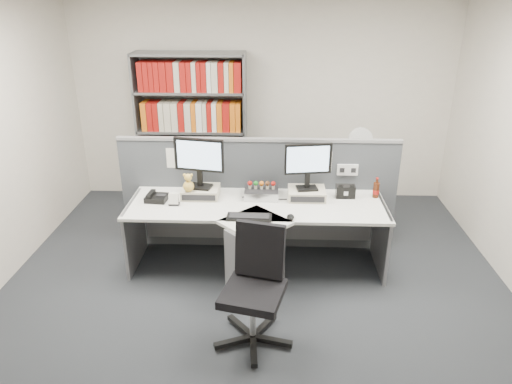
{
  "coord_description": "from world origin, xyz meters",
  "views": [
    {
      "loc": [
        0.16,
        -3.53,
        2.72
      ],
      "look_at": [
        0.0,
        0.65,
        0.92
      ],
      "focal_mm": 33.33,
      "sensor_mm": 36.0,
      "label": 1
    }
  ],
  "objects_px": {
    "desktop_pc": "(262,192)",
    "keyboard": "(249,217)",
    "desk_phone": "(156,198)",
    "desk_calendar": "(174,200)",
    "shelving_unit": "(193,133)",
    "desk_fan": "(360,143)",
    "cola_bottle": "(376,190)",
    "office_chair": "(255,283)",
    "filing_cabinet": "(355,193)",
    "monitor_left": "(199,159)",
    "speaker": "(345,191)",
    "monitor_right": "(308,162)",
    "desk": "(256,237)",
    "mouse": "(291,217)"
  },
  "relations": [
    {
      "from": "monitor_right",
      "to": "cola_bottle",
      "type": "height_order",
      "value": "monitor_right"
    },
    {
      "from": "cola_bottle",
      "to": "office_chair",
      "type": "distance_m",
      "value": 1.81
    },
    {
      "from": "mouse",
      "to": "desk_phone",
      "type": "bearing_deg",
      "value": 164.72
    },
    {
      "from": "desktop_pc",
      "to": "mouse",
      "type": "bearing_deg",
      "value": -61.16
    },
    {
      "from": "desk_calendar",
      "to": "filing_cabinet",
      "type": "height_order",
      "value": "desk_calendar"
    },
    {
      "from": "desktop_pc",
      "to": "speaker",
      "type": "xyz_separation_m",
      "value": [
        0.87,
        0.01,
        0.02
      ]
    },
    {
      "from": "shelving_unit",
      "to": "filing_cabinet",
      "type": "height_order",
      "value": "shelving_unit"
    },
    {
      "from": "desk",
      "to": "desktop_pc",
      "type": "relative_size",
      "value": 7.48
    },
    {
      "from": "monitor_right",
      "to": "filing_cabinet",
      "type": "height_order",
      "value": "monitor_right"
    },
    {
      "from": "desk_phone",
      "to": "desk_calendar",
      "type": "relative_size",
      "value": 1.79
    },
    {
      "from": "desk_calendar",
      "to": "cola_bottle",
      "type": "bearing_deg",
      "value": 7.46
    },
    {
      "from": "desk_phone",
      "to": "desk_calendar",
      "type": "height_order",
      "value": "desk_calendar"
    },
    {
      "from": "desk",
      "to": "desk_fan",
      "type": "xyz_separation_m",
      "value": [
        1.2,
        1.4,
        0.56
      ]
    },
    {
      "from": "speaker",
      "to": "filing_cabinet",
      "type": "relative_size",
      "value": 0.28
    },
    {
      "from": "cola_bottle",
      "to": "filing_cabinet",
      "type": "distance_m",
      "value": 1.07
    },
    {
      "from": "keyboard",
      "to": "office_chair",
      "type": "distance_m",
      "value": 0.82
    },
    {
      "from": "shelving_unit",
      "to": "speaker",
      "type": "bearing_deg",
      "value": -38.26
    },
    {
      "from": "desk_calendar",
      "to": "office_chair",
      "type": "relative_size",
      "value": 0.13
    },
    {
      "from": "keyboard",
      "to": "cola_bottle",
      "type": "xyz_separation_m",
      "value": [
        1.28,
        0.54,
        0.07
      ]
    },
    {
      "from": "monitor_right",
      "to": "cola_bottle",
      "type": "relative_size",
      "value": 2.24
    },
    {
      "from": "monitor_right",
      "to": "office_chair",
      "type": "bearing_deg",
      "value": -110.47
    },
    {
      "from": "desk_calendar",
      "to": "filing_cabinet",
      "type": "relative_size",
      "value": 0.18
    },
    {
      "from": "cola_bottle",
      "to": "desktop_pc",
      "type": "bearing_deg",
      "value": -178.97
    },
    {
      "from": "desk",
      "to": "shelving_unit",
      "type": "relative_size",
      "value": 1.3
    },
    {
      "from": "desktop_pc",
      "to": "desk_phone",
      "type": "distance_m",
      "value": 1.08
    },
    {
      "from": "shelving_unit",
      "to": "desk_fan",
      "type": "height_order",
      "value": "shelving_unit"
    },
    {
      "from": "cola_bottle",
      "to": "shelving_unit",
      "type": "relative_size",
      "value": 0.11
    },
    {
      "from": "desk_calendar",
      "to": "desk_fan",
      "type": "relative_size",
      "value": 0.25
    },
    {
      "from": "desk",
      "to": "monitor_left",
      "type": "bearing_deg",
      "value": 146.92
    },
    {
      "from": "keyboard",
      "to": "desk_fan",
      "type": "relative_size",
      "value": 0.86
    },
    {
      "from": "mouse",
      "to": "desk_phone",
      "type": "distance_m",
      "value": 1.41
    },
    {
      "from": "monitor_right",
      "to": "keyboard",
      "type": "bearing_deg",
      "value": -138.97
    },
    {
      "from": "office_chair",
      "to": "cola_bottle",
      "type": "bearing_deg",
      "value": 48.0
    },
    {
      "from": "desktop_pc",
      "to": "keyboard",
      "type": "height_order",
      "value": "desktop_pc"
    },
    {
      "from": "desk_phone",
      "to": "office_chair",
      "type": "distance_m",
      "value": 1.59
    },
    {
      "from": "shelving_unit",
      "to": "desk_phone",
      "type": "bearing_deg",
      "value": -94.62
    },
    {
      "from": "mouse",
      "to": "desk_fan",
      "type": "xyz_separation_m",
      "value": [
        0.87,
        1.51,
        0.27
      ]
    },
    {
      "from": "monitor_right",
      "to": "keyboard",
      "type": "height_order",
      "value": "monitor_right"
    },
    {
      "from": "desk_calendar",
      "to": "speaker",
      "type": "height_order",
      "value": "speaker"
    },
    {
      "from": "speaker",
      "to": "desk_calendar",
      "type": "bearing_deg",
      "value": -171.54
    },
    {
      "from": "keyboard",
      "to": "desk_fan",
      "type": "xyz_separation_m",
      "value": [
        1.26,
        1.51,
        0.28
      ]
    },
    {
      "from": "office_chair",
      "to": "desk_phone",
      "type": "bearing_deg",
      "value": 132.53
    },
    {
      "from": "shelving_unit",
      "to": "desk_fan",
      "type": "distance_m",
      "value": 2.15
    },
    {
      "from": "desktop_pc",
      "to": "desk_fan",
      "type": "height_order",
      "value": "desk_fan"
    },
    {
      "from": "monitor_right",
      "to": "mouse",
      "type": "bearing_deg",
      "value": -109.86
    },
    {
      "from": "shelving_unit",
      "to": "filing_cabinet",
      "type": "distance_m",
      "value": 2.24
    },
    {
      "from": "monitor_left",
      "to": "speaker",
      "type": "relative_size",
      "value": 2.68
    },
    {
      "from": "monitor_left",
      "to": "shelving_unit",
      "type": "distance_m",
      "value": 1.51
    },
    {
      "from": "monitor_right",
      "to": "desk_fan",
      "type": "distance_m",
      "value": 1.23
    },
    {
      "from": "desk_phone",
      "to": "desk_calendar",
      "type": "bearing_deg",
      "value": -25.64
    }
  ]
}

